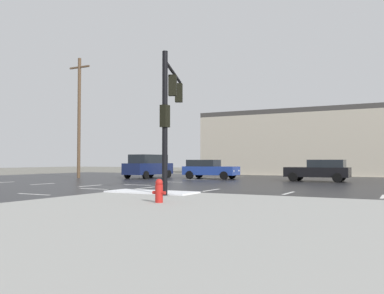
{
  "coord_description": "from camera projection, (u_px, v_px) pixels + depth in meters",
  "views": [
    {
      "loc": [
        14.97,
        -19.18,
        1.55
      ],
      "look_at": [
        1.06,
        7.33,
        2.52
      ],
      "focal_mm": 38.62,
      "sensor_mm": 36.0,
      "label": 1
    }
  ],
  "objects": [
    {
      "name": "snow_strip_curbside",
      "position": [
        151.0,
        192.0,
        18.02
      ],
      "size": [
        4.0,
        1.6,
        0.06
      ],
      "primitive_type": "cube",
      "color": "white",
      "rests_on": "sidewalk_corner"
    },
    {
      "name": "strip_building_background",
      "position": [
        311.0,
        143.0,
        44.73
      ],
      "size": [
        22.8,
        8.0,
        6.89
      ],
      "color": "#BCB29E",
      "rests_on": "ground_plane"
    },
    {
      "name": "utility_pole_far",
      "position": [
        79.0,
        115.0,
        36.14
      ],
      "size": [
        2.2,
        0.28,
        10.55
      ],
      "color": "brown",
      "rests_on": "ground_plane"
    },
    {
      "name": "road_asphalt",
      "position": [
        117.0,
        187.0,
        23.88
      ],
      "size": [
        44.0,
        44.0,
        0.02
      ],
      "primitive_type": "cube",
      "color": "#232326",
      "rests_on": "ground_plane"
    },
    {
      "name": "sidewalk_corner",
      "position": [
        230.0,
        240.0,
        7.69
      ],
      "size": [
        18.0,
        18.0,
        0.14
      ],
      "primitive_type": "cube",
      "color": "#9E9E99",
      "rests_on": "ground_plane"
    },
    {
      "name": "traffic_signal_mast",
      "position": [
        170.0,
        103.0,
        17.97
      ],
      "size": [
        1.91,
        4.48,
        5.85
      ],
      "rotation": [
        0.0,
        0.0,
        1.95
      ],
      "color": "black",
      "rests_on": "sidewalk_corner"
    },
    {
      "name": "ground_plane",
      "position": [
        117.0,
        187.0,
        23.88
      ],
      "size": [
        120.0,
        120.0,
        0.0
      ],
      "primitive_type": "plane",
      "color": "slate"
    },
    {
      "name": "sedan_black",
      "position": [
        320.0,
        170.0,
        29.85
      ],
      "size": [
        4.54,
        2.03,
        1.58
      ],
      "rotation": [
        0.0,
        0.0,
        3.14
      ],
      "color": "black",
      "rests_on": "road_asphalt"
    },
    {
      "name": "suv_navy",
      "position": [
        148.0,
        166.0,
        35.91
      ],
      "size": [
        2.43,
        4.94,
        2.03
      ],
      "rotation": [
        0.0,
        0.0,
        1.5
      ],
      "color": "#141E47",
      "rests_on": "road_asphalt"
    },
    {
      "name": "fire_hydrant",
      "position": [
        159.0,
        191.0,
        13.77
      ],
      "size": [
        0.48,
        0.26,
        0.79
      ],
      "color": "red",
      "rests_on": "sidewalk_corner"
    },
    {
      "name": "lane_markings",
      "position": [
        119.0,
        189.0,
        22.1
      ],
      "size": [
        36.15,
        36.15,
        0.01
      ],
      "color": "silver",
      "rests_on": "road_asphalt"
    },
    {
      "name": "sedan_blue",
      "position": [
        209.0,
        169.0,
        34.33
      ],
      "size": [
        4.57,
        2.1,
        1.58
      ],
      "rotation": [
        0.0,
        0.0,
        0.02
      ],
      "color": "navy",
      "rests_on": "road_asphalt"
    }
  ]
}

